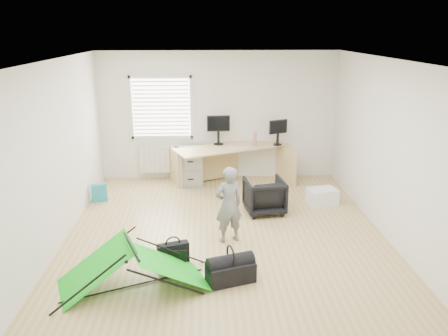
{
  "coord_description": "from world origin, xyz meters",
  "views": [
    {
      "loc": [
        -0.32,
        -6.37,
        3.12
      ],
      "look_at": [
        0.0,
        0.4,
        0.95
      ],
      "focal_mm": 35.0,
      "sensor_mm": 36.0,
      "label": 1
    }
  ],
  "objects_px": {
    "monitor_right": "(278,136)",
    "duffel_bag": "(231,272)",
    "office_chair": "(264,196)",
    "filing_cabinet": "(191,165)",
    "thermos": "(255,139)",
    "laptop_bag": "(173,254)",
    "storage_crate": "(322,196)",
    "monitor_left": "(218,134)",
    "person": "(229,205)",
    "desk": "(231,165)",
    "kite": "(133,266)"
  },
  "relations": [
    {
      "from": "monitor_right",
      "to": "storage_crate",
      "type": "xyz_separation_m",
      "value": [
        0.65,
        -1.28,
        -0.85
      ]
    },
    {
      "from": "desk",
      "to": "monitor_left",
      "type": "height_order",
      "value": "monitor_left"
    },
    {
      "from": "thermos",
      "to": "laptop_bag",
      "type": "relative_size",
      "value": 0.63
    },
    {
      "from": "filing_cabinet",
      "to": "duffel_bag",
      "type": "bearing_deg",
      "value": -81.57
    },
    {
      "from": "filing_cabinet",
      "to": "laptop_bag",
      "type": "bearing_deg",
      "value": -93.3
    },
    {
      "from": "desk",
      "to": "person",
      "type": "distance_m",
      "value": 2.65
    },
    {
      "from": "monitor_right",
      "to": "thermos",
      "type": "distance_m",
      "value": 0.48
    },
    {
      "from": "filing_cabinet",
      "to": "monitor_left",
      "type": "distance_m",
      "value": 0.88
    },
    {
      "from": "thermos",
      "to": "kite",
      "type": "relative_size",
      "value": 0.15
    },
    {
      "from": "desk",
      "to": "person",
      "type": "height_order",
      "value": "person"
    },
    {
      "from": "person",
      "to": "kite",
      "type": "height_order",
      "value": "person"
    },
    {
      "from": "monitor_right",
      "to": "office_chair",
      "type": "bearing_deg",
      "value": -129.46
    },
    {
      "from": "monitor_left",
      "to": "thermos",
      "type": "xyz_separation_m",
      "value": [
        0.75,
        -0.12,
        -0.09
      ]
    },
    {
      "from": "office_chair",
      "to": "kite",
      "type": "xyz_separation_m",
      "value": [
        -1.96,
        -2.27,
        -0.02
      ]
    },
    {
      "from": "monitor_right",
      "to": "thermos",
      "type": "relative_size",
      "value": 1.52
    },
    {
      "from": "monitor_right",
      "to": "laptop_bag",
      "type": "height_order",
      "value": "monitor_right"
    },
    {
      "from": "desk",
      "to": "laptop_bag",
      "type": "xyz_separation_m",
      "value": [
        -1.01,
        -3.32,
        -0.24
      ]
    },
    {
      "from": "desk",
      "to": "filing_cabinet",
      "type": "height_order",
      "value": "desk"
    },
    {
      "from": "desk",
      "to": "office_chair",
      "type": "relative_size",
      "value": 3.47
    },
    {
      "from": "monitor_right",
      "to": "laptop_bag",
      "type": "xyz_separation_m",
      "value": [
        -1.98,
        -3.38,
        -0.84
      ]
    },
    {
      "from": "duffel_bag",
      "to": "filing_cabinet",
      "type": "bearing_deg",
      "value": 81.49
    },
    {
      "from": "monitor_left",
      "to": "office_chair",
      "type": "distance_m",
      "value": 2.01
    },
    {
      "from": "monitor_right",
      "to": "laptop_bag",
      "type": "bearing_deg",
      "value": -143.28
    },
    {
      "from": "monitor_left",
      "to": "kite",
      "type": "relative_size",
      "value": 0.26
    },
    {
      "from": "office_chair",
      "to": "filing_cabinet",
      "type": "bearing_deg",
      "value": -57.67
    },
    {
      "from": "person",
      "to": "kite",
      "type": "bearing_deg",
      "value": 22.93
    },
    {
      "from": "person",
      "to": "storage_crate",
      "type": "height_order",
      "value": "person"
    },
    {
      "from": "monitor_right",
      "to": "duffel_bag",
      "type": "distance_m",
      "value": 4.11
    },
    {
      "from": "office_chair",
      "to": "duffel_bag",
      "type": "bearing_deg",
      "value": 64.26
    },
    {
      "from": "monitor_right",
      "to": "office_chair",
      "type": "relative_size",
      "value": 0.61
    },
    {
      "from": "monitor_left",
      "to": "thermos",
      "type": "height_order",
      "value": "monitor_left"
    },
    {
      "from": "thermos",
      "to": "monitor_left",
      "type": "bearing_deg",
      "value": 170.97
    },
    {
      "from": "monitor_right",
      "to": "person",
      "type": "relative_size",
      "value": 0.34
    },
    {
      "from": "thermos",
      "to": "desk",
      "type": "bearing_deg",
      "value": -175.01
    },
    {
      "from": "filing_cabinet",
      "to": "thermos",
      "type": "bearing_deg",
      "value": -0.57
    },
    {
      "from": "person",
      "to": "thermos",
      "type": "bearing_deg",
      "value": -124.98
    },
    {
      "from": "storage_crate",
      "to": "desk",
      "type": "bearing_deg",
      "value": 143.14
    },
    {
      "from": "office_chair",
      "to": "laptop_bag",
      "type": "height_order",
      "value": "office_chair"
    },
    {
      "from": "person",
      "to": "storage_crate",
      "type": "relative_size",
      "value": 2.33
    },
    {
      "from": "office_chair",
      "to": "storage_crate",
      "type": "height_order",
      "value": "office_chair"
    },
    {
      "from": "storage_crate",
      "to": "duffel_bag",
      "type": "distance_m",
      "value": 3.16
    },
    {
      "from": "desk",
      "to": "duffel_bag",
      "type": "relative_size",
      "value": 3.88
    },
    {
      "from": "filing_cabinet",
      "to": "monitor_right",
      "type": "height_order",
      "value": "monitor_right"
    },
    {
      "from": "filing_cabinet",
      "to": "storage_crate",
      "type": "height_order",
      "value": "filing_cabinet"
    },
    {
      "from": "person",
      "to": "monitor_right",
      "type": "bearing_deg",
      "value": -133.88
    },
    {
      "from": "monitor_left",
      "to": "kite",
      "type": "distance_m",
      "value": 4.24
    },
    {
      "from": "storage_crate",
      "to": "duffel_bag",
      "type": "xyz_separation_m",
      "value": [
        -1.87,
        -2.55,
        -0.01
      ]
    },
    {
      "from": "duffel_bag",
      "to": "thermos",
      "type": "bearing_deg",
      "value": 61.57
    },
    {
      "from": "monitor_left",
      "to": "monitor_right",
      "type": "relative_size",
      "value": 1.15
    },
    {
      "from": "filing_cabinet",
      "to": "monitor_right",
      "type": "distance_m",
      "value": 1.91
    }
  ]
}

